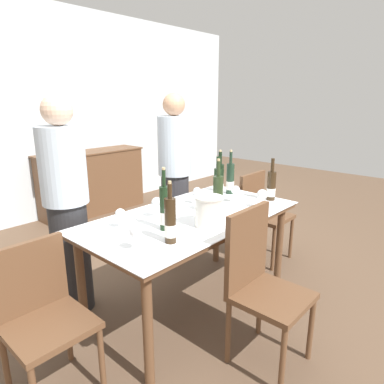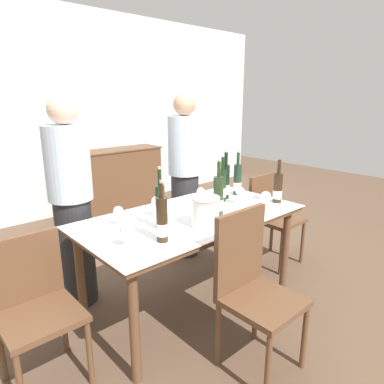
{
  "view_description": "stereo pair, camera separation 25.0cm",
  "coord_description": "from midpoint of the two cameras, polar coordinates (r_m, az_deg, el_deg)",
  "views": [
    {
      "loc": [
        -1.79,
        -1.62,
        1.62
      ],
      "look_at": [
        0.0,
        0.0,
        0.95
      ],
      "focal_mm": 32.0,
      "sensor_mm": 36.0,
      "label": 1
    },
    {
      "loc": [
        -1.62,
        -1.8,
        1.62
      ],
      "look_at": [
        0.0,
        0.0,
        0.95
      ],
      "focal_mm": 32.0,
      "sensor_mm": 36.0,
      "label": 2
    }
  ],
  "objects": [
    {
      "name": "wine_glass_1",
      "position": [
        2.0,
        -7.45,
        -6.4
      ],
      "size": [
        0.07,
        0.07,
        0.15
      ],
      "color": "white",
      "rests_on": "dining_table"
    },
    {
      "name": "chair_right_end",
      "position": [
        3.54,
        15.07,
        -3.24
      ],
      "size": [
        0.42,
        0.42,
        0.88
      ],
      "color": "brown",
      "rests_on": "ground_plane"
    },
    {
      "name": "wine_glass_0",
      "position": [
        2.79,
        4.01,
        -0.09
      ],
      "size": [
        0.07,
        0.07,
        0.14
      ],
      "color": "white",
      "rests_on": "dining_table"
    },
    {
      "name": "wine_glass_4",
      "position": [
        2.72,
        14.78,
        -0.87
      ],
      "size": [
        0.08,
        0.08,
        0.15
      ],
      "color": "white",
      "rests_on": "dining_table"
    },
    {
      "name": "wine_glass_5",
      "position": [
        2.84,
        10.51,
        -0.05
      ],
      "size": [
        0.07,
        0.07,
        0.15
      ],
      "color": "white",
      "rests_on": "dining_table"
    },
    {
      "name": "wine_bottle_0",
      "position": [
        2.95,
        16.49,
        0.57
      ],
      "size": [
        0.07,
        0.07,
        0.36
      ],
      "color": "#332314",
      "rests_on": "dining_table"
    },
    {
      "name": "sideboard_cabinet",
      "position": [
        5.16,
        -11.81,
        1.98
      ],
      "size": [
        1.53,
        0.46,
        0.89
      ],
      "color": "brown",
      "rests_on": "ground_plane"
    },
    {
      "name": "wine_bottle_3",
      "position": [
        3.11,
        9.88,
        1.92
      ],
      "size": [
        0.07,
        0.07,
        0.4
      ],
      "color": "#1E3323",
      "rests_on": "dining_table"
    },
    {
      "name": "wine_bottle_4",
      "position": [
        2.54,
        7.24,
        -0.87
      ],
      "size": [
        0.08,
        0.08,
        0.42
      ],
      "color": "#28381E",
      "rests_on": "dining_table"
    },
    {
      "name": "wine_bottle_6",
      "position": [
        2.26,
        -2.16,
        -2.76
      ],
      "size": [
        0.06,
        0.06,
        0.42
      ],
      "color": "black",
      "rests_on": "dining_table"
    },
    {
      "name": "chair_left_end",
      "position": [
        2.18,
        -21.81,
        -16.52
      ],
      "size": [
        0.42,
        0.42,
        0.86
      ],
      "color": "brown",
      "rests_on": "ground_plane"
    },
    {
      "name": "person_host",
      "position": [
        2.73,
        -16.98,
        -2.05
      ],
      "size": [
        0.33,
        0.33,
        1.65
      ],
      "color": "#262628",
      "rests_on": "ground_plane"
    },
    {
      "name": "wine_glass_3",
      "position": [
        2.35,
        -9.24,
        -3.37
      ],
      "size": [
        0.07,
        0.07,
        0.14
      ],
      "color": "white",
      "rests_on": "dining_table"
    },
    {
      "name": "wine_bottle_5",
      "position": [
        2.97,
        8.01,
        1.6
      ],
      "size": [
        0.07,
        0.07,
        0.42
      ],
      "color": "black",
      "rests_on": "dining_table"
    },
    {
      "name": "wine_bottle_2",
      "position": [
        2.06,
        -1.54,
        -4.86
      ],
      "size": [
        0.07,
        0.07,
        0.38
      ],
      "color": "#332314",
      "rests_on": "dining_table"
    },
    {
      "name": "back_wall",
      "position": [
        4.95,
        -22.31,
        11.8
      ],
      "size": [
        8.0,
        0.1,
        2.8
      ],
      "color": "silver",
      "rests_on": "ground_plane"
    },
    {
      "name": "person_guest_left",
      "position": [
        3.47,
        0.85,
        2.46
      ],
      "size": [
        0.33,
        0.33,
        1.66
      ],
      "color": "#2D2D33",
      "rests_on": "ground_plane"
    },
    {
      "name": "ice_bucket",
      "position": [
        2.31,
        5.35,
        -3.24
      ],
      "size": [
        0.2,
        0.2,
        0.21
      ],
      "color": "white",
      "rests_on": "dining_table"
    },
    {
      "name": "wine_bottle_1",
      "position": [
        2.89,
        7.57,
        1.04
      ],
      "size": [
        0.07,
        0.07,
        0.38
      ],
      "color": "black",
      "rests_on": "dining_table"
    },
    {
      "name": "wine_glass_2",
      "position": [
        2.5,
        -3.05,
        -1.75
      ],
      "size": [
        0.08,
        0.08,
        0.16
      ],
      "color": "white",
      "rests_on": "dining_table"
    },
    {
      "name": "ground_plane",
      "position": [
        2.91,
        2.6,
        -18.41
      ],
      "size": [
        12.0,
        12.0,
        0.0
      ],
      "primitive_type": "plane",
      "color": "brown"
    },
    {
      "name": "chair_near_front",
      "position": [
        2.18,
        13.28,
        -14.27
      ],
      "size": [
        0.42,
        0.42,
        0.98
      ],
      "color": "brown",
      "rests_on": "ground_plane"
    },
    {
      "name": "dining_table",
      "position": [
        2.59,
        2.79,
        -5.56
      ],
      "size": [
        1.69,
        0.88,
        0.77
      ],
      "color": "brown",
      "rests_on": "ground_plane"
    }
  ]
}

